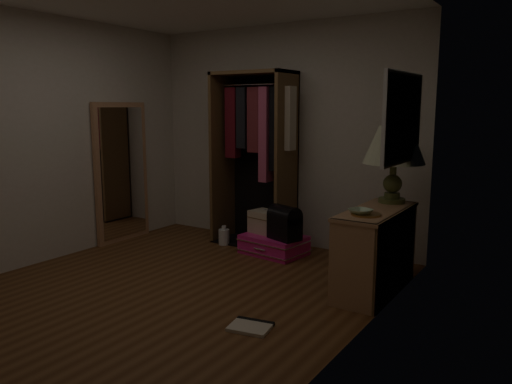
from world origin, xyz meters
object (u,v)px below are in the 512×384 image
Objects in this scene: black_bag at (285,222)px; table_lamp at (394,147)px; open_wardrobe at (258,143)px; pink_suitcase at (274,245)px; console_bookshelf at (376,248)px; white_jug at (224,237)px; train_case at (267,222)px; floor_mirror at (122,172)px.

table_lamp is (1.18, -0.02, 0.87)m from black_bag.
pink_suitcase is at bearing -34.54° from open_wardrobe.
console_bookshelf reaches higher than white_jug.
white_jug is at bearing 177.32° from table_lamp.
train_case reaches higher than white_jug.
floor_mirror is (-1.49, -0.77, -0.37)m from open_wardrobe.
floor_mirror is 1.49m from white_jug.
console_bookshelf is at bearing 0.70° from floor_mirror.
table_lamp is at bearing -11.82° from open_wardrobe.
open_wardrobe is at bearing 41.35° from white_jug.
console_bookshelf is 1.49× the size of pink_suitcase.
train_case is (0.26, -0.22, -0.88)m from open_wardrobe.
floor_mirror reaches higher than white_jug.
open_wardrobe reaches higher than white_jug.
train_case is (-1.48, 0.51, -0.05)m from console_bookshelf.
open_wardrobe reaches higher than black_bag.
black_bag is at bearing 161.76° from console_bookshelf.
white_jug is at bearing 167.34° from console_bookshelf.
open_wardrobe is 1.79m from table_lamp.
console_bookshelf is at bearing -22.73° from open_wardrobe.
floor_mirror reaches higher than pink_suitcase.
pink_suitcase is at bearing 177.23° from black_bag.
table_lamp is at bearing 18.34° from black_bag.
console_bookshelf is 2.07m from open_wardrobe.
pink_suitcase is at bearing 176.05° from table_lamp.
console_bookshelf reaches higher than train_case.
floor_mirror is at bearing -158.32° from pink_suitcase.
open_wardrobe is 4.86× the size of train_case.
pink_suitcase is 0.28m from train_case.
train_case is 0.34m from black_bag.
floor_mirror reaches higher than console_bookshelf.
black_bag reaches higher than pink_suitcase.
floor_mirror is 4.03× the size of train_case.
train_case reaches higher than pink_suitcase.
white_jug reaches higher than pink_suitcase.
floor_mirror is at bearing -151.56° from train_case.
console_bookshelf is at bearing -8.20° from train_case.
table_lamp is at bearing 5.21° from train_case.
black_bag is 1.74× the size of white_jug.
open_wardrobe is 1.21m from pink_suitcase.
floor_mirror reaches higher than black_bag.
black_bag reaches higher than train_case.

